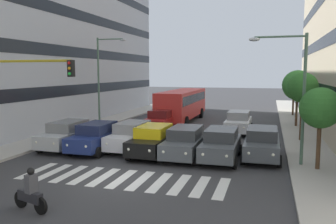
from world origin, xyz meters
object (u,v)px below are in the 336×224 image
car_6 (67,135)px  street_lamp_left (294,84)px  car_0 (262,143)px  motorcycle_with_rider (31,193)px  traffic_light_gantry (15,94)px  street_tree_0 (320,108)px  car_3 (153,140)px  car_row2_0 (238,122)px  car_row2_1 (161,120)px  car_5 (96,137)px  car_4 (132,136)px  street_lamp_right (103,73)px  bus_behind_traffic (182,102)px  street_tree_1 (303,88)px  street_tree_3 (294,85)px  car_1 (221,144)px  car_2 (185,142)px  street_tree_2 (298,85)px

car_6 → street_lamp_left: size_ratio=0.68×
car_0 → motorcycle_with_rider: (7.47, 9.69, -0.24)m
traffic_light_gantry → street_tree_0: bearing=-165.2°
car_3 → car_row2_0: 9.63m
car_row2_1 → car_3: bearing=104.5°
car_5 → car_0: bearing=-174.7°
car_row2_1 → car_4: bearing=93.0°
car_5 → car_row2_0: size_ratio=1.00×
car_0 → street_lamp_right: 15.84m
car_0 → street_tree_0: bearing=146.3°
car_6 → bus_behind_traffic: (-4.03, -13.55, 0.97)m
motorcycle_with_rider → street_tree_0: bearing=-141.9°
traffic_light_gantry → street_lamp_left: (-12.95, -4.37, 0.45)m
traffic_light_gantry → street_tree_1: 17.74m
car_3 → street_lamp_left: bearing=178.2°
car_4 → street_tree_3: size_ratio=1.01×
street_tree_3 → car_1: bearing=76.7°
car_2 → car_3: same height
street_tree_2 → car_1: bearing=69.9°
bus_behind_traffic → traffic_light_gantry: 18.76m
street_lamp_right → street_tree_2: size_ratio=1.57×
bus_behind_traffic → street_tree_3: size_ratio=2.40×
bus_behind_traffic → street_tree_2: bearing=175.3°
bus_behind_traffic → street_lamp_right: size_ratio=1.40×
street_tree_1 → street_tree_2: street_tree_2 is taller
car_row2_1 → street_tree_0: bearing=140.3°
car_0 → car_4: 7.74m
car_3 → street_tree_1: size_ratio=0.96×
car_1 → street_tree_3: bearing=-103.3°
car_1 → street_tree_0: size_ratio=1.13×
car_row2_1 → street_tree_0: street_tree_0 is taller
car_1 → car_2: 2.00m
street_tree_0 → street_tree_2: (0.08, -13.72, 0.56)m
street_lamp_left → traffic_light_gantry: bearing=18.6°
motorcycle_with_rider → street_lamp_left: size_ratio=0.25×
car_row2_1 → street_tree_3: (-10.87, -12.71, 2.47)m
car_row2_0 → street_lamp_right: bearing=1.9°
car_6 → motorcycle_with_rider: size_ratio=2.67×
car_1 → car_2: same height
car_1 → street_lamp_left: street_lamp_left is taller
car_6 → street_tree_3: (-14.53, -20.60, 2.47)m
car_3 → car_5: (3.63, 0.01, 0.00)m
street_tree_0 → street_tree_3: street_tree_3 is taller
car_6 → car_3: bearing=178.6°
car_row2_1 → street_lamp_left: 13.07m
car_3 → bus_behind_traffic: 13.83m
car_3 → car_4: (1.70, -0.90, 0.00)m
car_0 → street_tree_3: size_ratio=1.01×
street_tree_3 → car_row2_0: bearing=68.5°
car_1 → street_lamp_left: 4.88m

